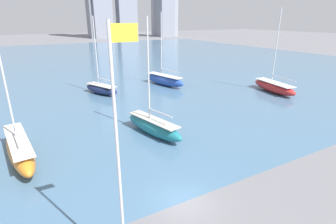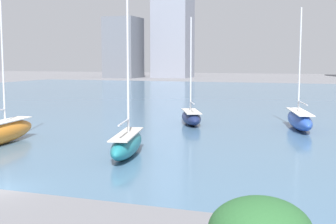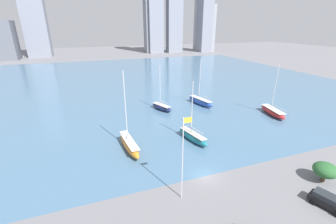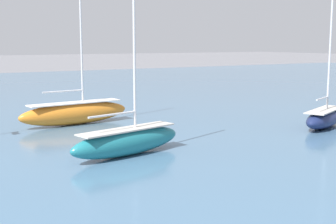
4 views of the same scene
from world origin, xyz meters
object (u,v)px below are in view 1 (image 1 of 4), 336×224
sailboat_orange (19,148)px  sailboat_navy (101,89)px  sailboat_teal (153,126)px  sailboat_red (274,87)px  sailboat_blue (164,80)px  flag_pole (119,157)px

sailboat_orange → sailboat_navy: size_ratio=1.21×
sailboat_teal → sailboat_red: size_ratio=0.89×
sailboat_red → sailboat_orange: bearing=-163.6°
sailboat_red → sailboat_navy: 31.04m
sailboat_blue → sailboat_red: size_ratio=0.96×
sailboat_navy → sailboat_teal: bearing=-112.6°
sailboat_navy → sailboat_blue: bearing=-22.4°
flag_pole → sailboat_blue: sailboat_blue is taller
sailboat_navy → sailboat_red: bearing=-50.8°
flag_pole → sailboat_red: 42.17m
sailboat_orange → sailboat_navy: (13.05, 19.04, -0.22)m
sailboat_red → sailboat_blue: bearing=145.3°
flag_pole → sailboat_blue: size_ratio=0.91×
sailboat_blue → flag_pole: bearing=-135.1°
flag_pole → sailboat_navy: bearing=76.4°
sailboat_orange → sailboat_teal: (13.50, -1.02, -0.13)m
flag_pole → sailboat_teal: sailboat_teal is taller
sailboat_teal → sailboat_blue: bearing=45.5°
sailboat_red → sailboat_navy: bearing=162.6°
flag_pole → sailboat_red: (36.13, 20.96, -5.80)m
sailboat_blue → sailboat_red: bearing=-58.1°
sailboat_orange → sailboat_blue: 32.35m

